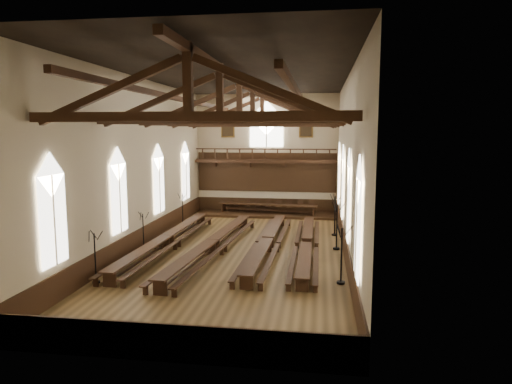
% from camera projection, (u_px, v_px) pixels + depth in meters
% --- Properties ---
extents(ground, '(26.00, 26.00, 0.00)m').
position_uv_depth(ground, '(240.00, 251.00, 26.48)').
color(ground, brown).
rests_on(ground, ground).
extents(room_walls, '(26.00, 26.00, 26.00)m').
position_uv_depth(room_walls, '(240.00, 139.00, 25.63)').
color(room_walls, '#B9A68C').
rests_on(room_walls, ground).
extents(wainscot_band, '(12.00, 26.00, 1.20)m').
position_uv_depth(wainscot_band, '(240.00, 241.00, 26.40)').
color(wainscot_band, '#361E10').
rests_on(wainscot_band, ground).
extents(side_windows, '(11.85, 19.80, 4.50)m').
position_uv_depth(side_windows, '(240.00, 187.00, 25.99)').
color(side_windows, white).
rests_on(side_windows, room_walls).
extents(end_window, '(2.80, 0.12, 3.80)m').
position_uv_depth(end_window, '(266.00, 127.00, 38.19)').
color(end_window, white).
rests_on(end_window, room_walls).
extents(minstrels_gallery, '(11.80, 1.24, 3.70)m').
position_uv_depth(minstrels_gallery, '(266.00, 167.00, 38.39)').
color(minstrels_gallery, '#331A10').
rests_on(minstrels_gallery, room_walls).
extents(portraits, '(7.75, 0.09, 1.45)m').
position_uv_depth(portraits, '(266.00, 129.00, 38.20)').
color(portraits, brown).
rests_on(portraits, room_walls).
extents(roof_trusses, '(11.70, 25.70, 2.80)m').
position_uv_depth(roof_trusses, '(239.00, 107.00, 25.40)').
color(roof_trusses, '#331A10').
rests_on(roof_trusses, room_walls).
extents(refectory_row_a, '(1.83, 14.77, 0.79)m').
position_uv_depth(refectory_row_a, '(167.00, 238.00, 27.10)').
color(refectory_row_a, '#331A10').
rests_on(refectory_row_a, ground).
extents(refectory_row_b, '(2.21, 14.87, 0.79)m').
position_uv_depth(refectory_row_b, '(213.00, 243.00, 25.99)').
color(refectory_row_b, '#331A10').
rests_on(refectory_row_b, ground).
extents(refectory_row_c, '(1.68, 14.53, 0.76)m').
position_uv_depth(refectory_row_c, '(268.00, 241.00, 26.64)').
color(refectory_row_c, '#331A10').
rests_on(refectory_row_c, ground).
extents(refectory_row_d, '(1.43, 13.93, 0.70)m').
position_uv_depth(refectory_row_d, '(306.00, 243.00, 26.20)').
color(refectory_row_d, '#331A10').
rests_on(refectory_row_d, ground).
extents(dais, '(11.40, 2.87, 0.19)m').
position_uv_depth(dais, '(267.00, 214.00, 37.62)').
color(dais, '#361E10').
rests_on(dais, ground).
extents(high_table, '(8.30, 1.94, 0.77)m').
position_uv_depth(high_table, '(267.00, 205.00, 37.52)').
color(high_table, '#331A10').
rests_on(high_table, dais).
extents(high_chairs, '(7.72, 0.52, 1.06)m').
position_uv_depth(high_chairs, '(268.00, 205.00, 38.33)').
color(high_chairs, '#331A10').
rests_on(high_chairs, dais).
extents(candelabrum_left_near, '(0.68, 0.75, 2.46)m').
position_uv_depth(candelabrum_left_near, '(96.00, 267.00, 20.79)').
color(candelabrum_left_near, black).
rests_on(candelabrum_left_near, ground).
extents(candelabrum_left_mid, '(0.70, 0.66, 2.31)m').
position_uv_depth(candelabrum_left_mid, '(144.00, 239.00, 26.41)').
color(candelabrum_left_mid, black).
rests_on(candelabrum_left_mid, ground).
extents(candelabrum_left_far, '(0.72, 0.68, 2.38)m').
position_uv_depth(candelabrum_left_far, '(183.00, 215.00, 33.89)').
color(candelabrum_left_far, black).
rests_on(candelabrum_left_far, ground).
extents(candelabrum_right_near, '(0.74, 0.84, 2.74)m').
position_uv_depth(candelabrum_right_near, '(341.00, 266.00, 20.68)').
color(candelabrum_right_near, black).
rests_on(candelabrum_right_near, ground).
extents(candelabrum_right_mid, '(0.81, 0.86, 2.83)m').
position_uv_depth(candelabrum_right_mid, '(337.00, 235.00, 26.71)').
color(candelabrum_right_mid, black).
rests_on(candelabrum_right_mid, ground).
extents(candelabrum_right_far, '(0.83, 0.83, 2.81)m').
position_uv_depth(candelabrum_right_far, '(335.00, 223.00, 30.28)').
color(candelabrum_right_far, black).
rests_on(candelabrum_right_far, ground).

